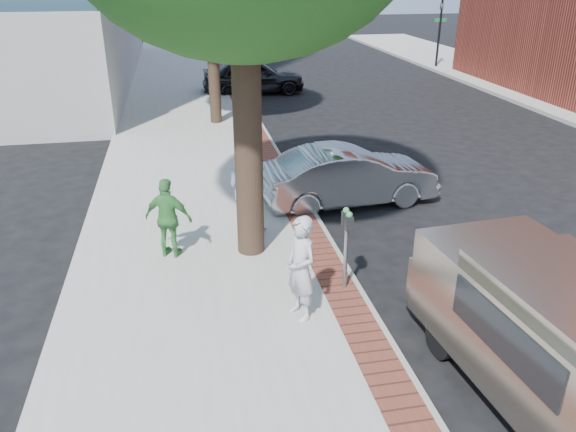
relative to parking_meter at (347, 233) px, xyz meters
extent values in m
plane|color=black|center=(-0.79, -0.18, -1.21)|extent=(120.00, 120.00, 0.00)
cube|color=#9E9991|center=(-2.29, 7.82, -1.13)|extent=(5.00, 60.00, 0.15)
cube|color=brown|center=(-0.09, 7.82, -1.05)|extent=(0.60, 60.00, 0.01)
cube|color=gray|center=(0.26, 7.82, -1.13)|extent=(0.10, 60.00, 0.15)
cylinder|color=black|center=(0.11, 21.82, 0.69)|extent=(0.12, 0.12, 3.80)
imported|color=black|center=(0.11, 21.82, 1.79)|extent=(0.18, 0.15, 0.90)
cube|color=#1E7238|center=(0.11, 21.82, 1.39)|extent=(0.70, 0.03, 0.18)
cylinder|color=black|center=(11.71, 21.82, 0.69)|extent=(0.12, 0.12, 3.80)
imported|color=black|center=(11.71, 21.82, 1.79)|extent=(0.18, 0.15, 0.90)
cube|color=#1E7238|center=(11.71, 21.82, 1.39)|extent=(0.70, 0.03, 0.18)
cylinder|color=black|center=(-1.39, 1.72, 1.14)|extent=(0.52, 0.52, 4.40)
cylinder|color=black|center=(-1.29, 11.82, 0.87)|extent=(0.40, 0.40, 3.85)
cylinder|color=gray|center=(0.00, 0.00, -0.48)|extent=(0.07, 0.07, 1.15)
cube|color=#2D3030|center=(0.00, -0.09, 0.21)|extent=(0.12, 0.14, 0.24)
cube|color=#2D3030|center=(0.00, 0.09, 0.21)|extent=(0.12, 0.14, 0.24)
sphere|color=#3F8C4C|center=(0.00, -0.09, 0.36)|extent=(0.11, 0.11, 0.11)
sphere|color=#3F8C4C|center=(0.00, 0.09, 0.36)|extent=(0.11, 0.11, 0.11)
imported|color=#B8B9BD|center=(-0.93, -0.69, -0.20)|extent=(0.61, 0.73, 1.71)
imported|color=#829CC9|center=(-1.32, 2.71, -0.13)|extent=(1.12, 1.14, 1.85)
imported|color=#408E42|center=(-2.92, 1.79, -0.27)|extent=(0.99, 0.71, 1.56)
imported|color=#A2A4A9|center=(1.25, 4.00, -0.51)|extent=(4.32, 1.87, 1.38)
imported|color=black|center=(0.81, 17.20, -0.44)|extent=(4.52, 1.83, 1.54)
cube|color=gray|center=(1.71, -1.24, -0.48)|extent=(1.93, 1.06, 0.80)
cylinder|color=black|center=(0.94, -1.86, -0.88)|extent=(0.27, 0.66, 0.64)
cylinder|color=black|center=(2.58, -1.73, -0.88)|extent=(0.27, 0.66, 0.64)
cube|color=black|center=(0.91, -3.23, 0.10)|extent=(0.19, 2.01, 0.55)
cube|color=black|center=(1.67, -0.79, -0.15)|extent=(1.60, 0.15, 0.40)
camera|label=1|loc=(-2.57, -8.03, 4.03)|focal=35.00mm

